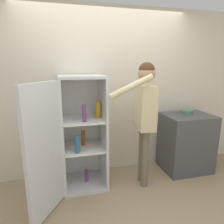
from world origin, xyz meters
name	(u,v)px	position (x,y,z in m)	size (l,w,h in m)	color
ground_plane	(122,206)	(0.00, 0.00, 0.00)	(12.00, 12.00, 0.00)	tan
wall_back	(105,93)	(0.00, 0.98, 1.27)	(7.00, 0.06, 2.55)	beige
refrigerator	(76,135)	(-0.50, 0.55, 0.79)	(0.96, 1.12, 1.57)	silver
person	(145,108)	(0.43, 0.42, 1.14)	(0.67, 0.50, 1.74)	#726656
counter	(186,142)	(1.28, 0.64, 0.47)	(0.75, 0.58, 0.93)	#4C4C51
bowl	(187,112)	(1.30, 0.71, 0.97)	(0.18, 0.18, 0.07)	#517F5B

